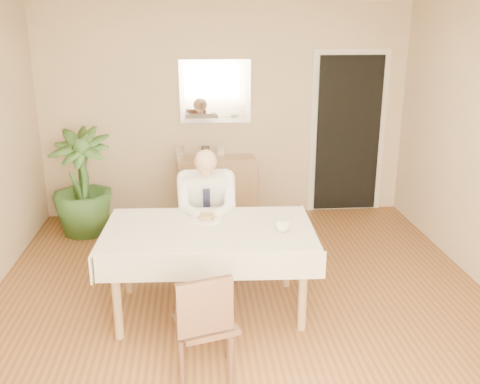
{
  "coord_description": "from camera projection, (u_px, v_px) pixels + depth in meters",
  "views": [
    {
      "loc": [
        -0.38,
        -4.04,
        2.36
      ],
      "look_at": [
        0.0,
        0.35,
        0.95
      ],
      "focal_mm": 40.0,
      "sensor_mm": 36.0,
      "label": 1
    }
  ],
  "objects": [
    {
      "name": "coffee_mug",
      "position": [
        282.0,
        225.0,
        4.29
      ],
      "size": [
        0.13,
        0.13,
        0.1
      ],
      "primitive_type": "imported",
      "rotation": [
        0.0,
        0.0,
        0.09
      ],
      "color": "white",
      "rests_on": "dining_table"
    },
    {
      "name": "window",
      "position": [
        311.0,
        305.0,
        1.8
      ],
      "size": [
        1.34,
        0.04,
        1.44
      ],
      "color": "silver",
      "rests_on": "room"
    },
    {
      "name": "doorway",
      "position": [
        348.0,
        134.0,
        6.75
      ],
      "size": [
        0.96,
        0.07,
        2.1
      ],
      "color": "silver",
      "rests_on": "ground"
    },
    {
      "name": "mirror",
      "position": [
        215.0,
        92.0,
        6.45
      ],
      "size": [
        0.86,
        0.04,
        0.76
      ],
      "color": "silver",
      "rests_on": "room"
    },
    {
      "name": "photo_frame_left",
      "position": [
        180.0,
        151.0,
        6.55
      ],
      "size": [
        0.1,
        0.02,
        0.14
      ],
      "primitive_type": "cube",
      "color": "silver",
      "rests_on": "sideboard"
    },
    {
      "name": "chair_far",
      "position": [
        206.0,
        218.0,
        5.27
      ],
      "size": [
        0.45,
        0.45,
        0.91
      ],
      "rotation": [
        0.0,
        0.0,
        0.06
      ],
      "color": "#422B1E",
      "rests_on": "ground"
    },
    {
      "name": "room",
      "position": [
        244.0,
        163.0,
        4.19
      ],
      "size": [
        5.0,
        5.02,
        2.6
      ],
      "color": "brown",
      "rests_on": "ground"
    },
    {
      "name": "dining_table",
      "position": [
        209.0,
        237.0,
        4.39
      ],
      "size": [
        1.76,
        1.09,
        0.75
      ],
      "rotation": [
        0.0,
        0.0,
        -0.04
      ],
      "color": "olive",
      "rests_on": "ground"
    },
    {
      "name": "chair_near",
      "position": [
        205.0,
        322.0,
        3.57
      ],
      "size": [
        0.47,
        0.48,
        0.81
      ],
      "rotation": [
        0.0,
        0.0,
        0.3
      ],
      "color": "#422B1E",
      "rests_on": "ground"
    },
    {
      "name": "knife",
      "position": [
        212.0,
        220.0,
        4.47
      ],
      "size": [
        0.01,
        0.13,
        0.01
      ],
      "primitive_type": "cylinder",
      "rotation": [
        1.57,
        0.0,
        0.0
      ],
      "color": "silver",
      "rests_on": "dining_table"
    },
    {
      "name": "photo_frame_center",
      "position": [
        205.0,
        151.0,
        6.56
      ],
      "size": [
        0.1,
        0.02,
        0.14
      ],
      "primitive_type": "cube",
      "color": "silver",
      "rests_on": "sideboard"
    },
    {
      "name": "food",
      "position": [
        207.0,
        217.0,
        4.52
      ],
      "size": [
        0.14,
        0.14,
        0.06
      ],
      "primitive_type": "ellipsoid",
      "color": "olive",
      "rests_on": "dining_table"
    },
    {
      "name": "plate",
      "position": [
        207.0,
        219.0,
        4.52
      ],
      "size": [
        0.26,
        0.26,
        0.02
      ],
      "primitive_type": "cylinder",
      "color": "white",
      "rests_on": "dining_table"
    },
    {
      "name": "fork",
      "position": [
        202.0,
        220.0,
        4.46
      ],
      "size": [
        0.01,
        0.13,
        0.01
      ],
      "primitive_type": "cylinder",
      "rotation": [
        1.57,
        0.0,
        0.0
      ],
      "color": "silver",
      "rests_on": "dining_table"
    },
    {
      "name": "photo_frame_right",
      "position": [
        221.0,
        151.0,
        6.56
      ],
      "size": [
        0.1,
        0.02,
        0.14
      ],
      "primitive_type": "cube",
      "color": "silver",
      "rests_on": "sideboard"
    },
    {
      "name": "potted_palm",
      "position": [
        82.0,
        183.0,
        6.07
      ],
      "size": [
        0.77,
        0.77,
        1.23
      ],
      "primitive_type": "imported",
      "rotation": [
        0.0,
        0.0,
        -0.13
      ],
      "color": "#2C5120",
      "rests_on": "ground"
    },
    {
      "name": "seated_man",
      "position": [
        207.0,
        210.0,
        4.94
      ],
      "size": [
        0.48,
        0.72,
        1.24
      ],
      "color": "white",
      "rests_on": "ground"
    },
    {
      "name": "sideboard",
      "position": [
        217.0,
        187.0,
        6.66
      ],
      "size": [
        0.98,
        0.38,
        0.77
      ],
      "primitive_type": "cube",
      "rotation": [
        0.0,
        0.0,
        0.05
      ],
      "color": "olive",
      "rests_on": "ground"
    }
  ]
}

